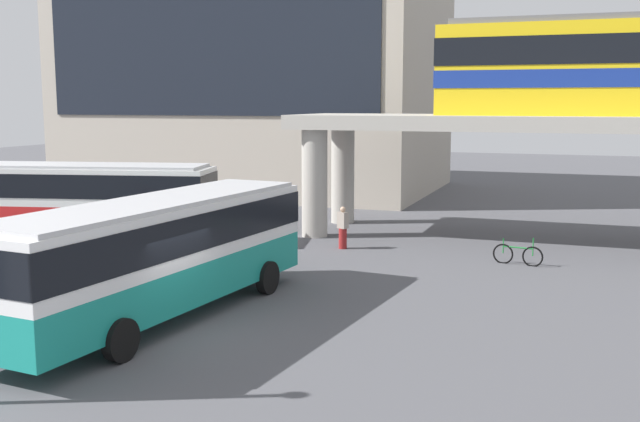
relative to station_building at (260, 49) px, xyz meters
The scene contains 6 objects.
ground_plane 24.46m from the station_building, 61.77° to the right, with size 120.00×120.00×0.00m, color #515156.
station_building is the anchor object (origin of this frame).
bus_main 31.51m from the station_building, 70.95° to the right, with size 3.68×11.25×3.22m.
bus_secondary 21.68m from the station_building, 87.41° to the right, with size 11.33×4.86×3.22m.
bicycle_green 27.84m from the station_building, 45.83° to the right, with size 1.78×0.34×1.04m.
pedestrian_walking_across 23.18m from the station_building, 57.47° to the right, with size 0.48×0.42×1.68m.
Camera 1 is at (9.74, -15.76, 5.75)m, focal length 41.80 mm.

